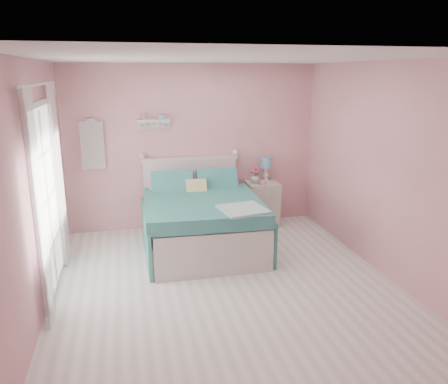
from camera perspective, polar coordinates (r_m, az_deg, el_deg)
name	(u,v)px	position (r m, az deg, el deg)	size (l,w,h in m)	color
floor	(226,285)	(5.34, 0.25, -12.07)	(4.50, 4.50, 0.00)	silver
room_shell	(226,155)	(4.82, 0.27, 4.91)	(4.50, 4.50, 4.50)	#D28590
bed	(201,221)	(6.29, -3.03, -3.79)	(1.65, 2.03, 1.16)	silver
nightstand	(262,204)	(7.25, 4.97, -1.51)	(0.50, 0.49, 0.73)	beige
table_lamp	(266,164)	(7.23, 5.53, 3.61)	(0.20, 0.20, 0.39)	white
vase	(255,178)	(7.11, 4.06, 1.87)	(0.16, 0.16, 0.17)	silver
teacup	(263,182)	(7.02, 5.05, 1.36)	(0.11, 0.11, 0.09)	#CC899C
roses	(255,171)	(7.07, 4.07, 2.81)	(0.14, 0.11, 0.12)	#D24777
wall_shelf	(153,121)	(6.86, -9.21, 9.08)	(0.50, 0.15, 0.25)	silver
hanging_dress	(93,145)	(6.89, -16.80, 5.85)	(0.34, 0.03, 0.72)	white
french_door	(47,200)	(5.27, -22.15, -1.02)	(0.04, 1.32, 2.16)	silver
curtain_near	(39,211)	(4.53, -23.02, -2.28)	(0.04, 0.40, 2.32)	white
curtain_far	(59,176)	(5.95, -20.74, 1.94)	(0.04, 0.40, 2.32)	white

